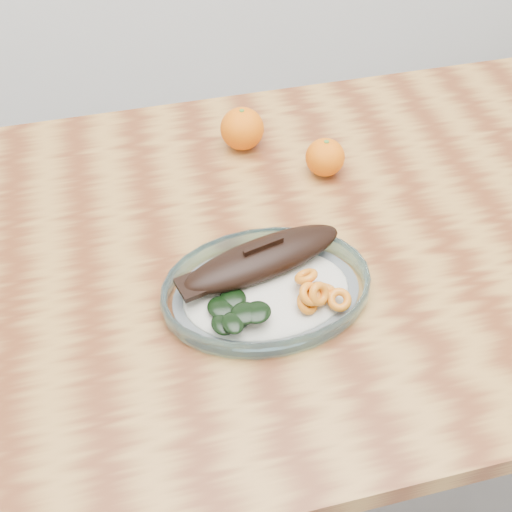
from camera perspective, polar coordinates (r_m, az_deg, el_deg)
name	(u,v)px	position (r m, az deg, el deg)	size (l,w,h in m)	color
ground	(284,463)	(1.59, 2.46, -17.88)	(3.00, 3.00, 0.00)	slate
dining_table	(296,280)	(1.04, 3.58, -2.14)	(1.20, 0.80, 0.75)	brown
plated_meal	(267,287)	(0.87, 0.95, -2.74)	(0.52, 0.52, 0.08)	white
orange_left	(242,129)	(1.11, -1.24, 11.25)	(0.07, 0.07, 0.07)	#FF6B05
orange_right	(325,157)	(1.06, 6.16, 8.72)	(0.06, 0.06, 0.06)	#FF6B05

